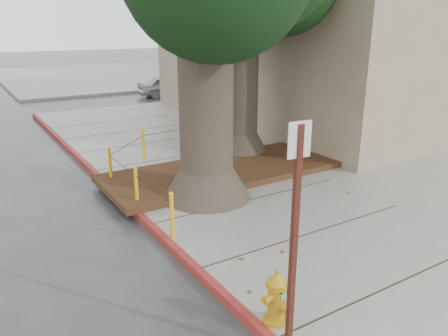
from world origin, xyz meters
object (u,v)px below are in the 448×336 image
object	(u,v)px
fire_hydrant	(276,297)
car_silver	(168,86)
signpost	(295,230)
car_red	(189,82)

from	to	relation	value
fire_hydrant	car_silver	distance (m)	20.97
fire_hydrant	signpost	world-z (taller)	signpost
fire_hydrant	car_silver	bearing A→B (deg)	58.34
signpost	car_silver	world-z (taller)	signpost
signpost	car_silver	size ratio (longest dim) A/B	0.83
signpost	car_red	size ratio (longest dim) A/B	0.72
fire_hydrant	car_red	world-z (taller)	car_red
fire_hydrant	car_silver	xyz separation A→B (m)	(7.51, 19.58, 0.06)
signpost	car_red	world-z (taller)	signpost
fire_hydrant	car_red	size ratio (longest dim) A/B	0.20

